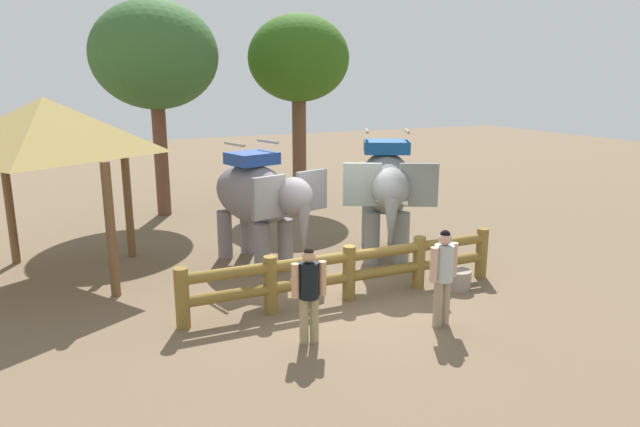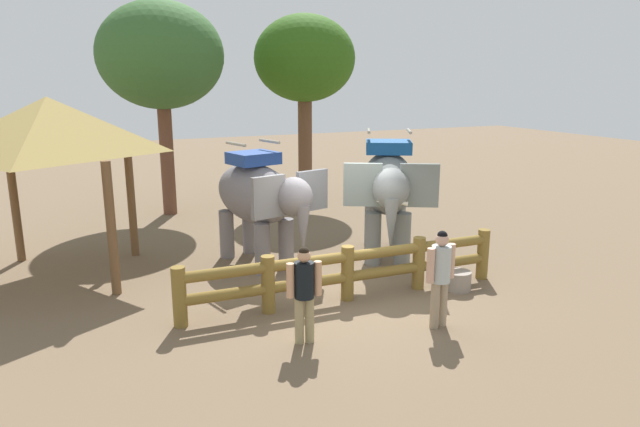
{
  "view_description": "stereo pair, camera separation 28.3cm",
  "coord_description": "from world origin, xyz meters",
  "px_view_note": "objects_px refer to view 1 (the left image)",
  "views": [
    {
      "loc": [
        -4.86,
        -9.11,
        4.1
      ],
      "look_at": [
        0.0,
        1.06,
        1.4
      ],
      "focal_mm": 32.05,
      "sensor_mm": 36.0,
      "label": 1
    },
    {
      "loc": [
        -4.61,
        -9.23,
        4.1
      ],
      "look_at": [
        0.0,
        1.06,
        1.4
      ],
      "focal_mm": 32.05,
      "sensor_mm": 36.0,
      "label": 2
    }
  ],
  "objects_px": {
    "elephant_near_left": "(258,198)",
    "tourist_woman_in_black": "(443,271)",
    "feed_bucket": "(458,280)",
    "log_fence": "(349,269)",
    "thatched_shelter": "(46,128)",
    "tree_far_left": "(299,61)",
    "tourist_man_in_blue": "(309,288)",
    "tree_back_center": "(155,57)",
    "elephant_center": "(386,187)"
  },
  "relations": [
    {
      "from": "elephant_near_left",
      "to": "tourist_woman_in_black",
      "type": "distance_m",
      "value": 4.68
    },
    {
      "from": "log_fence",
      "to": "tree_far_left",
      "type": "xyz_separation_m",
      "value": [
        2.7,
        8.51,
        4.01
      ]
    },
    {
      "from": "elephant_near_left",
      "to": "tree_far_left",
      "type": "height_order",
      "value": "tree_far_left"
    },
    {
      "from": "elephant_near_left",
      "to": "elephant_center",
      "type": "height_order",
      "value": "elephant_center"
    },
    {
      "from": "elephant_center",
      "to": "feed_bucket",
      "type": "distance_m",
      "value": 2.86
    },
    {
      "from": "log_fence",
      "to": "tree_back_center",
      "type": "distance_m",
      "value": 9.57
    },
    {
      "from": "tourist_woman_in_black",
      "to": "feed_bucket",
      "type": "bearing_deg",
      "value": 42.47
    },
    {
      "from": "elephant_near_left",
      "to": "tree_back_center",
      "type": "bearing_deg",
      "value": 99.63
    },
    {
      "from": "elephant_near_left",
      "to": "tree_back_center",
      "type": "xyz_separation_m",
      "value": [
        -0.99,
        5.84,
        3.13
      ]
    },
    {
      "from": "elephant_center",
      "to": "feed_bucket",
      "type": "height_order",
      "value": "elephant_center"
    },
    {
      "from": "tourist_woman_in_black",
      "to": "tourist_man_in_blue",
      "type": "xyz_separation_m",
      "value": [
        -2.28,
        0.38,
        -0.06
      ]
    },
    {
      "from": "elephant_center",
      "to": "tourist_man_in_blue",
      "type": "relative_size",
      "value": 2.18
    },
    {
      "from": "elephant_near_left",
      "to": "feed_bucket",
      "type": "distance_m",
      "value": 4.54
    },
    {
      "from": "elephant_near_left",
      "to": "feed_bucket",
      "type": "height_order",
      "value": "elephant_near_left"
    },
    {
      "from": "elephant_center",
      "to": "tree_far_left",
      "type": "xyz_separation_m",
      "value": [
        0.67,
        6.5,
        2.96
      ]
    },
    {
      "from": "tree_back_center",
      "to": "elephant_near_left",
      "type": "bearing_deg",
      "value": -80.37
    },
    {
      "from": "log_fence",
      "to": "tourist_woman_in_black",
      "type": "bearing_deg",
      "value": -63.32
    },
    {
      "from": "elephant_near_left",
      "to": "thatched_shelter",
      "type": "distance_m",
      "value": 4.43
    },
    {
      "from": "elephant_near_left",
      "to": "elephant_center",
      "type": "xyz_separation_m",
      "value": [
        2.86,
        -0.62,
        0.11
      ]
    },
    {
      "from": "elephant_center",
      "to": "tourist_man_in_blue",
      "type": "xyz_separation_m",
      "value": [
        -3.46,
        -3.33,
        -0.74
      ]
    },
    {
      "from": "log_fence",
      "to": "elephant_near_left",
      "type": "xyz_separation_m",
      "value": [
        -0.83,
        2.63,
        0.94
      ]
    },
    {
      "from": "tourist_man_in_blue",
      "to": "elephant_center",
      "type": "bearing_deg",
      "value": 43.92
    },
    {
      "from": "tourist_woman_in_black",
      "to": "thatched_shelter",
      "type": "relative_size",
      "value": 0.4
    },
    {
      "from": "log_fence",
      "to": "tree_back_center",
      "type": "relative_size",
      "value": 1.03
    },
    {
      "from": "tourist_man_in_blue",
      "to": "tree_back_center",
      "type": "height_order",
      "value": "tree_back_center"
    },
    {
      "from": "tree_far_left",
      "to": "log_fence",
      "type": "bearing_deg",
      "value": -107.63
    },
    {
      "from": "elephant_near_left",
      "to": "tree_far_left",
      "type": "xyz_separation_m",
      "value": [
        3.54,
        5.88,
        3.07
      ]
    },
    {
      "from": "elephant_near_left",
      "to": "log_fence",
      "type": "bearing_deg",
      "value": -72.47
    },
    {
      "from": "tourist_woman_in_black",
      "to": "tree_far_left",
      "type": "relative_size",
      "value": 0.28
    },
    {
      "from": "elephant_near_left",
      "to": "tree_far_left",
      "type": "bearing_deg",
      "value": 58.97
    },
    {
      "from": "log_fence",
      "to": "tree_far_left",
      "type": "distance_m",
      "value": 9.79
    },
    {
      "from": "tree_back_center",
      "to": "elephant_center",
      "type": "bearing_deg",
      "value": -59.2
    },
    {
      "from": "tree_far_left",
      "to": "thatched_shelter",
      "type": "bearing_deg",
      "value": -147.16
    },
    {
      "from": "feed_bucket",
      "to": "log_fence",
      "type": "bearing_deg",
      "value": 168.65
    },
    {
      "from": "feed_bucket",
      "to": "tourist_woman_in_black",
      "type": "bearing_deg",
      "value": -137.53
    },
    {
      "from": "tourist_man_in_blue",
      "to": "tree_back_center",
      "type": "distance_m",
      "value": 10.5
    },
    {
      "from": "elephant_near_left",
      "to": "feed_bucket",
      "type": "xyz_separation_m",
      "value": [
        3.05,
        -3.08,
        -1.35
      ]
    },
    {
      "from": "log_fence",
      "to": "elephant_center",
      "type": "relative_size",
      "value": 1.87
    },
    {
      "from": "tourist_woman_in_black",
      "to": "tree_far_left",
      "type": "bearing_deg",
      "value": 79.72
    },
    {
      "from": "tourist_man_in_blue",
      "to": "tree_far_left",
      "type": "bearing_deg",
      "value": 67.22
    },
    {
      "from": "tourist_man_in_blue",
      "to": "feed_bucket",
      "type": "relative_size",
      "value": 3.13
    },
    {
      "from": "log_fence",
      "to": "tree_back_center",
      "type": "xyz_separation_m",
      "value": [
        -1.82,
        8.47,
        4.07
      ]
    },
    {
      "from": "tree_back_center",
      "to": "feed_bucket",
      "type": "relative_size",
      "value": 12.43
    },
    {
      "from": "elephant_center",
      "to": "feed_bucket",
      "type": "bearing_deg",
      "value": -85.6
    },
    {
      "from": "tree_far_left",
      "to": "elephant_near_left",
      "type": "bearing_deg",
      "value": -121.03
    },
    {
      "from": "tourist_man_in_blue",
      "to": "tree_far_left",
      "type": "height_order",
      "value": "tree_far_left"
    },
    {
      "from": "thatched_shelter",
      "to": "tree_far_left",
      "type": "xyz_separation_m",
      "value": [
        7.56,
        4.88,
        1.5
      ]
    },
    {
      "from": "elephant_center",
      "to": "tree_back_center",
      "type": "bearing_deg",
      "value": 120.8
    },
    {
      "from": "log_fence",
      "to": "tourist_man_in_blue",
      "type": "distance_m",
      "value": 1.96
    },
    {
      "from": "tourist_woman_in_black",
      "to": "tourist_man_in_blue",
      "type": "distance_m",
      "value": 2.31
    }
  ]
}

